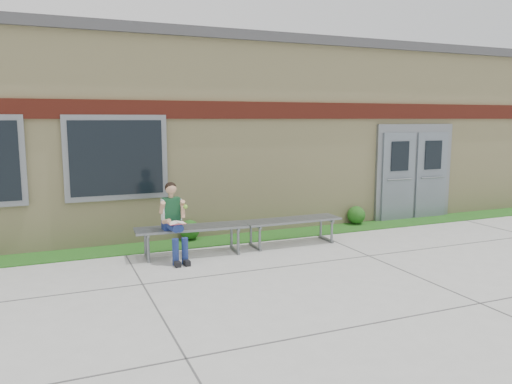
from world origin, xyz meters
name	(u,v)px	position (x,y,z in m)	size (l,w,h in m)	color
ground	(335,270)	(0.00, 0.00, 0.00)	(80.00, 80.00, 0.00)	#9E9E99
grass_strip	(270,235)	(0.00, 2.60, 0.01)	(16.00, 0.80, 0.02)	#1A4412
school_building	(218,131)	(0.00, 5.99, 2.10)	(16.20, 6.22, 4.20)	beige
bench_left	(192,233)	(-1.89, 1.79, 0.40)	(2.03, 0.69, 0.52)	slate
bench_right	(292,225)	(0.11, 1.79, 0.39)	(1.93, 0.54, 0.50)	slate
girl	(174,219)	(-2.26, 1.59, 0.73)	(0.46, 0.75, 1.35)	navy
shrub_mid	(190,230)	(-1.65, 2.85, 0.22)	(0.40, 0.40, 0.40)	#1A4412
shrub_east	(356,215)	(2.31, 2.85, 0.23)	(0.41, 0.41, 0.41)	#1A4412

